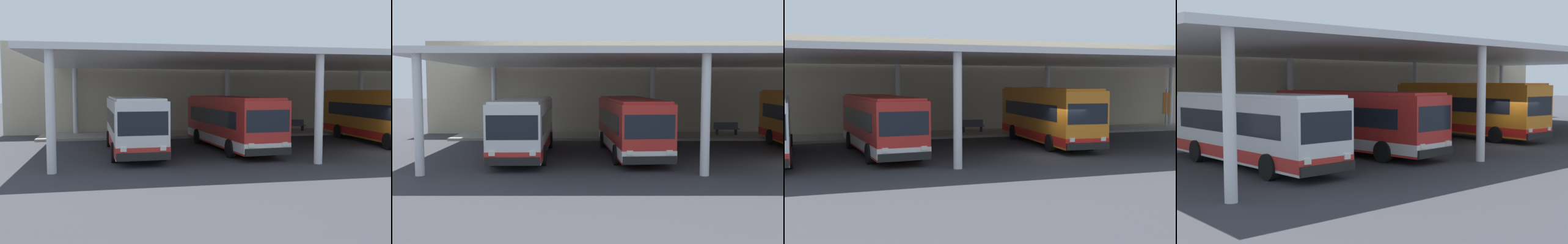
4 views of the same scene
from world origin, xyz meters
TOP-DOWN VIEW (x-y plane):
  - platform_kerb at (0.00, 11.75)m, footprint 42.00×4.50m
  - station_building_facade at (0.00, 15.00)m, footprint 48.00×1.60m
  - canopy_shelter at (0.00, 5.50)m, footprint 40.00×17.00m
  - bus_nearest_bay at (-14.71, 3.13)m, footprint 2.93×10.60m
  - bus_second_bay at (-8.84, 3.44)m, footprint 3.30×10.69m
  - bus_middle_bay at (1.79, 4.59)m, footprint 3.30×11.48m
  - bench_waiting at (-0.90, 11.82)m, footprint 1.80×0.45m

SIDE VIEW (x-z plane):
  - platform_kerb at x=0.00m, z-range 0.00..0.18m
  - bench_waiting at x=-0.90m, z-range 0.20..1.12m
  - bus_nearest_bay at x=-14.71m, z-range 0.07..3.24m
  - bus_second_bay at x=-8.84m, z-range 0.07..3.24m
  - bus_middle_bay at x=1.79m, z-range 0.06..3.63m
  - station_building_facade at x=0.00m, z-range 0.00..7.34m
  - canopy_shelter at x=0.00m, z-range 2.54..8.09m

